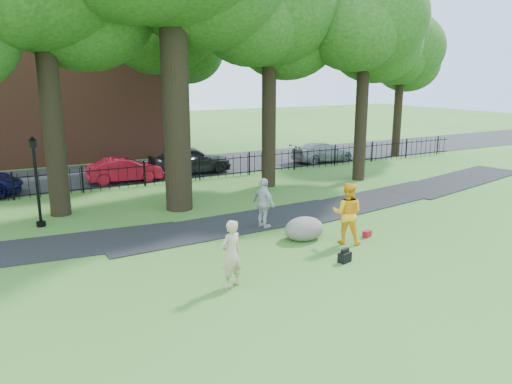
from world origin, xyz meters
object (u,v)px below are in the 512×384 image
man (347,213)px  boulder (304,227)px  woman (231,254)px  red_sedan (125,170)px  lamppost (37,183)px

man → boulder: (-1.03, 1.01, -0.61)m
woman → boulder: bearing=-166.9°
man → red_sedan: size_ratio=0.53×
lamppost → woman: bearing=-74.8°
boulder → lamppost: lamppost is taller
boulder → red_sedan: red_sedan is taller
woman → red_sedan: size_ratio=0.48×
man → boulder: bearing=-0.5°
lamppost → red_sedan: (4.79, 6.34, -1.01)m
boulder → red_sedan: size_ratio=0.37×
red_sedan → woman: bearing=-178.6°
lamppost → boulder: bearing=-47.1°
lamppost → red_sedan: bearing=43.3°
woman → man: man is taller
woman → lamppost: bearing=-82.7°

